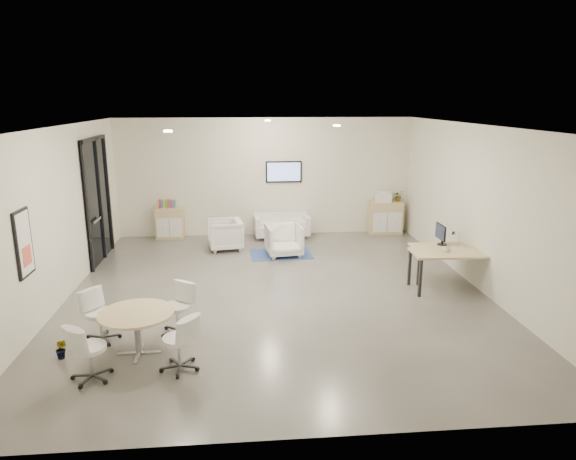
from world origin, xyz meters
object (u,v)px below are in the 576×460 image
(desk_front, at_px, (450,256))
(round_table, at_px, (136,318))
(sideboard_left, at_px, (170,223))
(armchair_right, at_px, (284,239))
(desk_rear, at_px, (444,250))
(loveseat, at_px, (282,226))
(armchair_left, at_px, (225,233))
(sideboard_right, at_px, (385,218))

(desk_front, bearing_deg, round_table, -156.99)
(sideboard_left, xyz_separation_m, armchair_right, (2.94, -1.88, -0.00))
(sideboard_left, xyz_separation_m, desk_rear, (6.12, -3.85, 0.22))
(desk_rear, height_order, desk_front, desk_front)
(sideboard_left, height_order, desk_front, sideboard_left)
(desk_rear, distance_m, desk_front, 0.61)
(desk_rear, xyz_separation_m, desk_front, (-0.12, -0.60, 0.06))
(loveseat, bearing_deg, round_table, -114.86)
(loveseat, bearing_deg, desk_front, -57.95)
(desk_rear, height_order, round_table, desk_rear)
(armchair_left, bearing_deg, sideboard_right, 95.99)
(sideboard_left, height_order, armchair_left, sideboard_left)
(desk_rear, xyz_separation_m, round_table, (-5.74, -2.76, -0.06))
(armchair_left, distance_m, desk_front, 5.55)
(sideboard_right, bearing_deg, sideboard_left, 179.75)
(armchair_right, bearing_deg, sideboard_right, 24.06)
(desk_front, distance_m, round_table, 6.02)
(loveseat, distance_m, armchair_right, 1.73)
(armchair_right, height_order, desk_front, armchair_right)
(sideboard_right, height_order, loveseat, sideboard_right)
(sideboard_right, distance_m, loveseat, 2.93)
(desk_rear, bearing_deg, sideboard_left, 150.45)
(desk_front, bearing_deg, loveseat, 126.62)
(sideboard_right, xyz_separation_m, round_table, (-5.56, -6.58, 0.13))
(desk_front, height_order, round_table, desk_front)
(desk_rear, bearing_deg, sideboard_right, 95.29)
(desk_rear, relative_size, desk_front, 0.91)
(desk_rear, bearing_deg, armchair_left, 152.68)
(sideboard_right, height_order, desk_front, sideboard_right)
(sideboard_right, bearing_deg, desk_front, -89.30)
(sideboard_right, relative_size, armchair_right, 1.09)
(sideboard_left, distance_m, desk_front, 7.47)
(sideboard_left, height_order, armchair_right, sideboard_left)
(sideboard_left, xyz_separation_m, round_table, (0.38, -6.61, 0.16))
(round_table, bearing_deg, desk_rear, 25.70)
(sideboard_right, xyz_separation_m, armchair_left, (-4.43, -1.17, -0.04))
(armchair_left, bearing_deg, loveseat, 115.85)
(loveseat, distance_m, round_table, 6.98)
(sideboard_right, distance_m, desk_front, 4.43)
(round_table, bearing_deg, armchair_left, 78.24)
(sideboard_left, distance_m, sideboard_right, 5.94)
(desk_front, bearing_deg, sideboard_right, 92.63)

